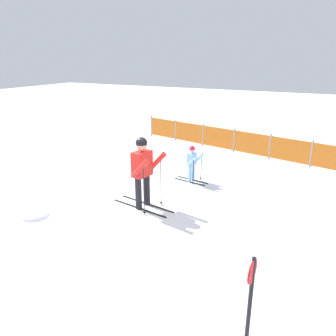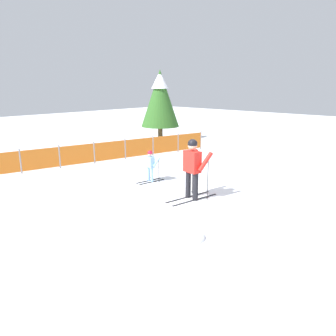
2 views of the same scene
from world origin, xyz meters
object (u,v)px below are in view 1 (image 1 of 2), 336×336
skier_adult (143,167)px  skier_child (192,161)px  safety_fence (251,143)px  trail_marker (250,301)px

skier_adult → skier_child: (0.38, 2.14, -0.42)m
skier_child → safety_fence: size_ratio=0.11×
skier_child → trail_marker: size_ratio=0.73×
skier_adult → skier_child: 2.21m
skier_child → trail_marker: (2.96, -5.33, 0.28)m
skier_adult → safety_fence: bearing=86.2°
skier_adult → skier_child: bearing=89.2°
skier_adult → trail_marker: 4.62m
safety_fence → trail_marker: bearing=-76.9°
skier_adult → skier_child: skier_adult is taller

